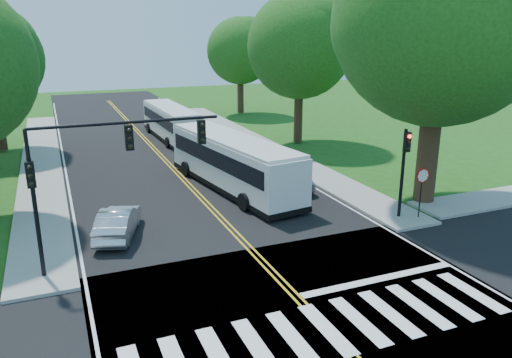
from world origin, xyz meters
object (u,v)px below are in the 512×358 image
bus_follow (171,122)px  hatchback (118,222)px  signal_nw (99,162)px  suv (287,179)px  bus_lead (233,162)px  dark_sedan (256,162)px  signal_ne (404,162)px

bus_follow → hatchback: bus_follow is taller
signal_nw → suv: (11.08, 6.66, -3.78)m
bus_follow → hatchback: 21.36m
bus_lead → dark_sedan: bearing=-141.5°
bus_lead → suv: 3.38m
signal_ne → bus_follow: 24.04m
signal_ne → dark_sedan: bearing=107.1°
signal_ne → hatchback: signal_ne is taller
signal_nw → dark_sedan: (10.76, 10.72, -3.71)m
dark_sedan → signal_ne: bearing=105.6°
bus_lead → dark_sedan: bus_lead is taller
signal_ne → dark_sedan: (-3.30, 10.71, -2.30)m
hatchback → dark_sedan: (9.93, 7.58, -0.03)m
bus_follow → suv: 16.88m
bus_lead → hatchback: size_ratio=2.95×
signal_ne → bus_follow: size_ratio=0.40×
signal_ne → bus_lead: bearing=127.2°
signal_ne → suv: 7.66m
signal_nw → signal_ne: (14.06, 0.01, -1.41)m
suv → bus_follow: bearing=-76.5°
bus_lead → hatchback: (-7.27, -4.72, -0.95)m
bus_follow → dark_sedan: bus_follow is taller
signal_nw → hatchback: signal_nw is taller
bus_follow → suv: (3.06, -16.58, -0.89)m
signal_ne → bus_follow: (-6.04, 23.22, -1.48)m
bus_lead → hatchback: 8.71m
suv → signal_nw: bearing=34.0°
bus_follow → suv: bus_follow is taller
suv → dark_sedan: dark_sedan is taller
suv → dark_sedan: 4.08m
bus_follow → hatchback: size_ratio=2.62×
signal_nw → hatchback: (0.83, 3.14, -3.68)m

